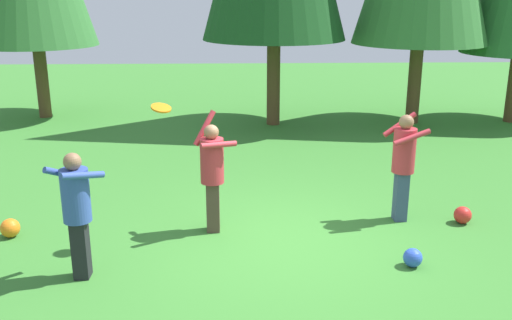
# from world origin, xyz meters

# --- Properties ---
(ground_plane) EXTENTS (40.00, 40.00, 0.00)m
(ground_plane) POSITION_xyz_m (0.00, 0.00, 0.00)
(ground_plane) COLOR #387A2D
(person_thrower) EXTENTS (0.65, 0.65, 1.78)m
(person_thrower) POSITION_xyz_m (-0.95, 0.42, 0.96)
(person_thrower) COLOR #4C382D
(person_thrower) RESTS_ON ground_plane
(person_catcher) EXTENTS (0.73, 0.73, 1.61)m
(person_catcher) POSITION_xyz_m (-2.52, -0.95, 0.95)
(person_catcher) COLOR black
(person_catcher) RESTS_ON ground_plane
(person_bystander) EXTENTS (0.64, 0.58, 1.67)m
(person_bystander) POSITION_xyz_m (1.93, 0.73, 0.99)
(person_bystander) COLOR #38476B
(person_bystander) RESTS_ON ground_plane
(frisbee) EXTENTS (0.38, 0.38, 0.10)m
(frisbee) POSITION_xyz_m (-1.58, 0.03, 1.94)
(frisbee) COLOR orange
(ball_orange) EXTENTS (0.28, 0.28, 0.28)m
(ball_orange) POSITION_xyz_m (-3.87, 0.29, 0.14)
(ball_orange) COLOR orange
(ball_orange) RESTS_ON ground_plane
(ball_blue) EXTENTS (0.25, 0.25, 0.25)m
(ball_blue) POSITION_xyz_m (1.67, -0.83, 0.12)
(ball_blue) COLOR blue
(ball_blue) RESTS_ON ground_plane
(ball_red) EXTENTS (0.27, 0.27, 0.27)m
(ball_red) POSITION_xyz_m (2.85, 0.55, 0.13)
(ball_red) COLOR red
(ball_red) RESTS_ON ground_plane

